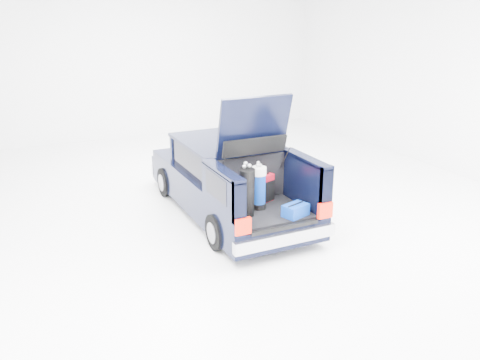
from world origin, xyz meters
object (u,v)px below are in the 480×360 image
car (227,179)px  blue_duffel (296,210)px  red_suitcase (264,188)px  black_golf_bag (247,192)px  blue_golf_bag (259,187)px

car → blue_duffel: size_ratio=9.82×
car → red_suitcase: (0.20, -1.19, 0.17)m
red_suitcase → black_golf_bag: (-0.58, -0.48, 0.17)m
blue_duffel → blue_golf_bag: bearing=107.0°
car → blue_golf_bag: car is taller
car → black_golf_bag: bearing=-103.0°
car → blue_golf_bag: (-0.05, -1.45, 0.30)m
car → black_golf_bag: car is taller
blue_golf_bag → blue_duffel: size_ratio=1.74×
car → black_golf_bag: 1.75m
red_suitcase → blue_golf_bag: 0.38m
blue_duffel → black_golf_bag: bearing=137.5°
red_suitcase → blue_duffel: bearing=-99.7°
black_golf_bag → blue_duffel: bearing=-10.7°
blue_golf_bag → black_golf_bag: bearing=-158.5°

